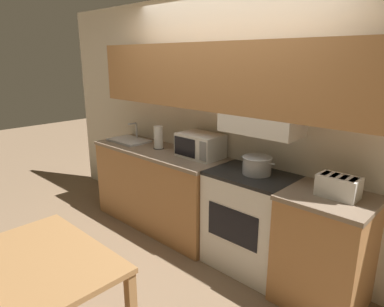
# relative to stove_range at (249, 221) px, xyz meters

# --- Properties ---
(ground_plane) EXTENTS (16.00, 16.00, 0.00)m
(ground_plane) POSITION_rel_stove_range_xyz_m (-0.53, 0.27, -0.46)
(ground_plane) COLOR #7F664C
(wall_back) EXTENTS (5.53, 0.38, 2.55)m
(wall_back) POSITION_rel_stove_range_xyz_m (-0.51, 0.20, 1.03)
(wall_back) COLOR silver
(wall_back) RESTS_ON ground_plane
(lower_counter_main) EXTENTS (1.72, 0.59, 0.93)m
(lower_counter_main) POSITION_rel_stove_range_xyz_m (-1.24, -0.02, 0.00)
(lower_counter_main) COLOR #B27A47
(lower_counter_main) RESTS_ON ground_plane
(lower_counter_right_stub) EXTENTS (0.66, 0.59, 0.93)m
(lower_counter_right_stub) POSITION_rel_stove_range_xyz_m (0.71, -0.02, 0.00)
(lower_counter_right_stub) COLOR #B27A47
(lower_counter_right_stub) RESTS_ON ground_plane
(stove_range) EXTENTS (0.75, 0.54, 0.93)m
(stove_range) POSITION_rel_stove_range_xyz_m (0.00, 0.00, 0.00)
(stove_range) COLOR white
(stove_range) RESTS_ON ground_plane
(cooking_pot) EXTENTS (0.34, 0.26, 0.16)m
(cooking_pot) POSITION_rel_stove_range_xyz_m (0.03, 0.03, 0.55)
(cooking_pot) COLOR #B7BABF
(cooking_pot) RESTS_ON stove_range
(microwave) EXTENTS (0.46, 0.32, 0.24)m
(microwave) POSITION_rel_stove_range_xyz_m (-0.70, 0.08, 0.59)
(microwave) COLOR white
(microwave) RESTS_ON lower_counter_main
(toaster) EXTENTS (0.30, 0.18, 0.16)m
(toaster) POSITION_rel_stove_range_xyz_m (0.76, 0.00, 0.55)
(toaster) COLOR white
(toaster) RESTS_ON lower_counter_right_stub
(sink_basin) EXTENTS (0.50, 0.33, 0.22)m
(sink_basin) POSITION_rel_stove_range_xyz_m (-1.79, -0.02, 0.48)
(sink_basin) COLOR #B7BABF
(sink_basin) RESTS_ON lower_counter_main
(paper_towel_roll) EXTENTS (0.12, 0.12, 0.26)m
(paper_towel_roll) POSITION_rel_stove_range_xyz_m (-1.27, 0.01, 0.59)
(paper_towel_roll) COLOR black
(paper_towel_roll) RESTS_ON lower_counter_main
(dining_table) EXTENTS (1.04, 0.69, 0.72)m
(dining_table) POSITION_rel_stove_range_xyz_m (-0.38, -1.74, 0.15)
(dining_table) COLOR #9E7042
(dining_table) RESTS_ON ground_plane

